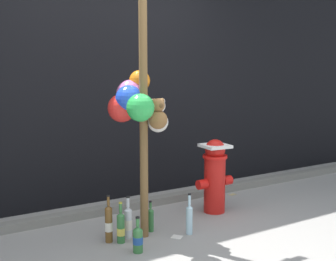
{
  "coord_description": "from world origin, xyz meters",
  "views": [
    {
      "loc": [
        -1.87,
        -2.78,
        1.44
      ],
      "look_at": [
        0.05,
        0.38,
        0.91
      ],
      "focal_mm": 45.97,
      "sensor_mm": 36.0,
      "label": 1
    }
  ],
  "objects_px": {
    "bottle_5": "(189,218)",
    "bottle_0": "(151,219)",
    "fire_hydrant": "(215,174)",
    "bottle_3": "(138,239)",
    "bottle_2": "(121,227)",
    "memorial_post": "(138,82)",
    "bottle_1": "(109,224)",
    "bottle_4": "(128,222)"
  },
  "relations": [
    {
      "from": "fire_hydrant",
      "to": "bottle_3",
      "type": "distance_m",
      "value": 1.25
    },
    {
      "from": "memorial_post",
      "to": "bottle_1",
      "type": "xyz_separation_m",
      "value": [
        -0.28,
        0.0,
        -1.17
      ]
    },
    {
      "from": "bottle_1",
      "to": "bottle_2",
      "type": "height_order",
      "value": "bottle_1"
    },
    {
      "from": "bottle_2",
      "to": "bottle_5",
      "type": "height_order",
      "value": "bottle_5"
    },
    {
      "from": "bottle_2",
      "to": "bottle_3",
      "type": "xyz_separation_m",
      "value": [
        0.03,
        -0.25,
        -0.02
      ]
    },
    {
      "from": "memorial_post",
      "to": "bottle_5",
      "type": "bearing_deg",
      "value": -26.84
    },
    {
      "from": "bottle_1",
      "to": "bottle_5",
      "type": "xyz_separation_m",
      "value": [
        0.68,
        -0.2,
        -0.02
      ]
    },
    {
      "from": "memorial_post",
      "to": "bottle_1",
      "type": "bearing_deg",
      "value": 179.51
    },
    {
      "from": "bottle_0",
      "to": "bottle_4",
      "type": "distance_m",
      "value": 0.24
    },
    {
      "from": "memorial_post",
      "to": "bottle_4",
      "type": "relative_size",
      "value": 6.94
    },
    {
      "from": "memorial_post",
      "to": "bottle_2",
      "type": "height_order",
      "value": "memorial_post"
    },
    {
      "from": "fire_hydrant",
      "to": "bottle_3",
      "type": "xyz_separation_m",
      "value": [
        -1.12,
        -0.48,
        -0.28
      ]
    },
    {
      "from": "bottle_4",
      "to": "bottle_5",
      "type": "bearing_deg",
      "value": -22.52
    },
    {
      "from": "memorial_post",
      "to": "bottle_4",
      "type": "xyz_separation_m",
      "value": [
        -0.1,
        0.01,
        -1.2
      ]
    },
    {
      "from": "memorial_post",
      "to": "bottle_5",
      "type": "height_order",
      "value": "memorial_post"
    },
    {
      "from": "bottle_2",
      "to": "bottle_3",
      "type": "height_order",
      "value": "bottle_2"
    },
    {
      "from": "memorial_post",
      "to": "bottle_3",
      "type": "xyz_separation_m",
      "value": [
        -0.17,
        -0.31,
        -1.22
      ]
    },
    {
      "from": "fire_hydrant",
      "to": "bottle_0",
      "type": "height_order",
      "value": "fire_hydrant"
    },
    {
      "from": "bottle_2",
      "to": "bottle_4",
      "type": "distance_m",
      "value": 0.12
    },
    {
      "from": "bottle_3",
      "to": "fire_hydrant",
      "type": "bearing_deg",
      "value": 23.03
    },
    {
      "from": "memorial_post",
      "to": "bottle_0",
      "type": "bearing_deg",
      "value": 14.13
    },
    {
      "from": "fire_hydrant",
      "to": "bottle_2",
      "type": "distance_m",
      "value": 1.21
    },
    {
      "from": "memorial_post",
      "to": "bottle_2",
      "type": "xyz_separation_m",
      "value": [
        -0.2,
        -0.06,
        -1.2
      ]
    },
    {
      "from": "memorial_post",
      "to": "bottle_2",
      "type": "distance_m",
      "value": 1.22
    },
    {
      "from": "bottle_3",
      "to": "bottle_5",
      "type": "distance_m",
      "value": 0.58
    },
    {
      "from": "memorial_post",
      "to": "bottle_4",
      "type": "distance_m",
      "value": 1.2
    },
    {
      "from": "bottle_2",
      "to": "bottle_3",
      "type": "relative_size",
      "value": 1.2
    },
    {
      "from": "fire_hydrant",
      "to": "bottle_5",
      "type": "bearing_deg",
      "value": -146.51
    },
    {
      "from": "bottle_0",
      "to": "bottle_1",
      "type": "relative_size",
      "value": 0.69
    },
    {
      "from": "bottle_1",
      "to": "bottle_4",
      "type": "relative_size",
      "value": 1.11
    },
    {
      "from": "fire_hydrant",
      "to": "bottle_2",
      "type": "relative_size",
      "value": 2.13
    },
    {
      "from": "bottle_1",
      "to": "bottle_5",
      "type": "distance_m",
      "value": 0.71
    },
    {
      "from": "memorial_post",
      "to": "bottle_4",
      "type": "bearing_deg",
      "value": 176.44
    },
    {
      "from": "fire_hydrant",
      "to": "bottle_3",
      "type": "bearing_deg",
      "value": -156.97
    },
    {
      "from": "bottle_1",
      "to": "memorial_post",
      "type": "bearing_deg",
      "value": -0.49
    },
    {
      "from": "bottle_1",
      "to": "bottle_5",
      "type": "bearing_deg",
      "value": -16.57
    },
    {
      "from": "bottle_1",
      "to": "bottle_3",
      "type": "height_order",
      "value": "bottle_1"
    },
    {
      "from": "bottle_4",
      "to": "bottle_3",
      "type": "bearing_deg",
      "value": -102.24
    },
    {
      "from": "bottle_0",
      "to": "memorial_post",
      "type": "bearing_deg",
      "value": -165.87
    },
    {
      "from": "bottle_5",
      "to": "bottle_0",
      "type": "bearing_deg",
      "value": 138.25
    },
    {
      "from": "fire_hydrant",
      "to": "bottle_4",
      "type": "distance_m",
      "value": 1.1
    },
    {
      "from": "bottle_3",
      "to": "memorial_post",
      "type": "bearing_deg",
      "value": 61.04
    }
  ]
}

